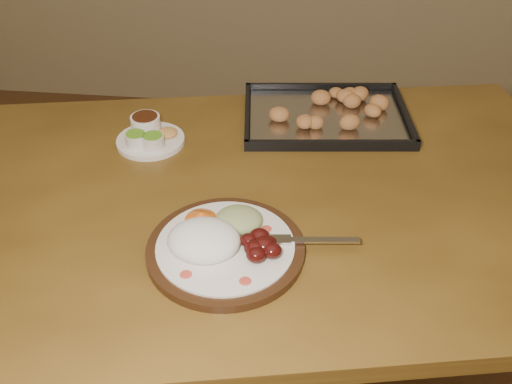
# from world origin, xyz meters

# --- Properties ---
(dining_table) EXTENTS (1.65, 1.18, 0.75)m
(dining_table) POSITION_xyz_m (0.19, 0.22, 0.65)
(dining_table) COLOR brown
(dining_table) RESTS_ON ground
(dinner_plate) EXTENTS (0.40, 0.29, 0.07)m
(dinner_plate) POSITION_xyz_m (0.16, 0.04, 0.77)
(dinner_plate) COLOR #311B0D
(dinner_plate) RESTS_ON dining_table
(condiment_saucer) EXTENTS (0.16, 0.16, 0.05)m
(condiment_saucer) POSITION_xyz_m (-0.07, 0.40, 0.77)
(condiment_saucer) COLOR white
(condiment_saucer) RESTS_ON dining_table
(baking_tray) EXTENTS (0.44, 0.35, 0.04)m
(baking_tray) POSITION_xyz_m (0.35, 0.56, 0.76)
(baking_tray) COLOR black
(baking_tray) RESTS_ON dining_table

